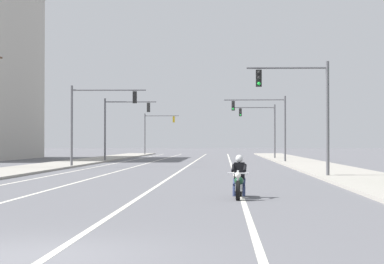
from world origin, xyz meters
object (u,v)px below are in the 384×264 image
(motorcycle_with_rider, at_px, (239,181))
(traffic_signal_far_right, at_px, (263,123))
(traffic_signal_far_left, at_px, (155,127))
(traffic_signal_near_right, at_px, (304,101))
(traffic_signal_mid_right, at_px, (267,118))
(traffic_signal_mid_left, at_px, (120,120))
(traffic_signal_near_left, at_px, (94,113))

(motorcycle_with_rider, relative_size, traffic_signal_far_right, 0.35)
(motorcycle_with_rider, xyz_separation_m, traffic_signal_far_left, (-10.76, 73.56, 3.53))
(motorcycle_with_rider, relative_size, traffic_signal_far_left, 0.35)
(traffic_signal_near_right, height_order, traffic_signal_mid_right, same)
(traffic_signal_mid_left, height_order, traffic_signal_far_right, same)
(motorcycle_with_rider, height_order, traffic_signal_far_right, traffic_signal_far_right)
(traffic_signal_mid_right, height_order, traffic_signal_far_left, same)
(traffic_signal_near_left, bearing_deg, traffic_signal_far_right, 60.28)
(traffic_signal_mid_left, distance_m, traffic_signal_far_left, 32.81)
(motorcycle_with_rider, distance_m, traffic_signal_far_left, 74.42)
(motorcycle_with_rider, xyz_separation_m, traffic_signal_mid_right, (3.48, 38.30, 3.56))
(traffic_signal_mid_right, height_order, traffic_signal_far_right, same)
(traffic_signal_near_left, distance_m, traffic_signal_mid_left, 14.16)
(traffic_signal_near_right, relative_size, traffic_signal_far_left, 1.00)
(traffic_signal_far_right, bearing_deg, traffic_signal_far_left, 123.80)
(traffic_signal_far_right, bearing_deg, traffic_signal_near_left, -119.72)
(traffic_signal_mid_right, bearing_deg, traffic_signal_far_right, 88.08)
(traffic_signal_near_left, xyz_separation_m, traffic_signal_far_left, (-0.40, 46.97, -0.03))
(traffic_signal_far_right, distance_m, traffic_signal_far_left, 26.40)
(traffic_signal_near_left, distance_m, traffic_signal_far_left, 46.97)
(traffic_signal_near_right, height_order, traffic_signal_mid_left, same)
(motorcycle_with_rider, height_order, traffic_signal_near_left, traffic_signal_near_left)
(traffic_signal_far_right, height_order, traffic_signal_far_left, same)
(motorcycle_with_rider, xyz_separation_m, traffic_signal_near_right, (3.76, 12.69, 3.48))
(motorcycle_with_rider, distance_m, traffic_signal_far_right, 51.89)
(traffic_signal_mid_right, relative_size, traffic_signal_far_left, 1.00)
(traffic_signal_mid_left, bearing_deg, traffic_signal_far_left, 90.19)
(motorcycle_with_rider, bearing_deg, traffic_signal_mid_right, 84.81)
(traffic_signal_near_left, bearing_deg, traffic_signal_mid_right, 40.23)
(traffic_signal_mid_right, distance_m, traffic_signal_far_left, 38.03)
(traffic_signal_near_right, bearing_deg, traffic_signal_far_right, 89.77)
(traffic_signal_near_right, height_order, traffic_signal_far_right, same)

